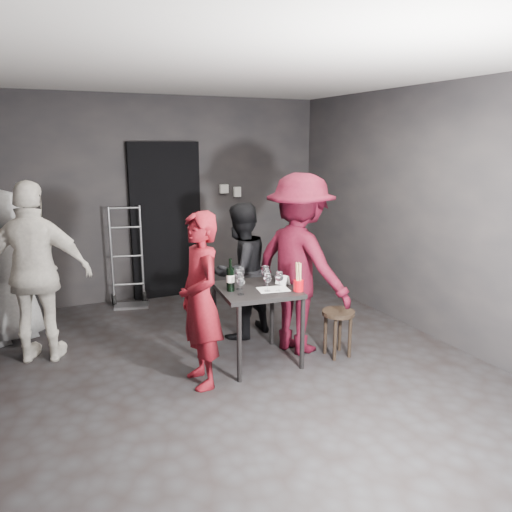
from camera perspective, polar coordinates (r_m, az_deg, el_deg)
name	(u,v)px	position (r m, az deg, el deg)	size (l,w,h in m)	color
floor	(235,364)	(4.94, -2.44, -12.25)	(4.50, 5.00, 0.02)	black
ceiling	(232,69)	(4.51, -2.79, 20.54)	(4.50, 5.00, 0.02)	silver
wall_back	(164,198)	(6.89, -10.48, 6.49)	(4.50, 0.04, 2.70)	black
wall_front	(436,309)	(2.47, 19.91, -5.71)	(4.50, 0.04, 2.70)	black
wall_right	(425,212)	(5.76, 18.71, 4.76)	(0.04, 5.00, 2.70)	black
doorway	(166,221)	(6.88, -10.26, 3.96)	(0.95, 0.10, 2.10)	black
wallbox_upper	(224,189)	(7.09, -3.69, 7.67)	(0.12, 0.06, 0.12)	#B7B7B2
wallbox_lower	(237,192)	(7.17, -2.18, 7.34)	(0.10, 0.06, 0.14)	#B7B7B2
hand_truck	(129,288)	(6.74, -14.27, -3.57)	(0.43, 0.36, 1.30)	#B2B2B7
tasting_table	(257,298)	(4.76, 0.12, -4.79)	(0.72, 0.72, 0.75)	black
stool	(338,321)	(5.05, 9.36, -7.31)	(0.32, 0.32, 0.47)	black
server_red	(200,298)	(4.32, -6.40, -4.80)	(0.58, 0.38, 1.58)	maroon
woman_black	(241,272)	(5.40, -1.78, -1.85)	(0.70, 0.39, 1.45)	black
man_maroon	(300,246)	(4.96, 5.09, 1.12)	(1.41, 0.65, 2.18)	#440917
bystander_cream	(35,257)	(5.17, -23.95, -0.15)	(1.21, 0.58, 2.06)	white
bystander_grey	(7,260)	(5.84, -26.60, -0.46)	(0.87, 0.47, 1.77)	gray
tasting_mat	(273,289)	(4.68, 1.97, -3.82)	(0.29, 0.19, 0.00)	white
wine_glass_a	(241,284)	(4.51, -1.74, -3.27)	(0.07, 0.07, 0.19)	white
wine_glass_b	(239,279)	(4.66, -1.92, -2.59)	(0.08, 0.08, 0.21)	white
wine_glass_c	(241,274)	(4.85, -1.70, -2.12)	(0.07, 0.07, 0.18)	white
wine_glass_d	(267,281)	(4.59, 1.32, -2.90)	(0.07, 0.07, 0.20)	white
wine_glass_e	(279,280)	(4.61, 2.67, -2.79)	(0.08, 0.08, 0.21)	white
wine_glass_f	(266,275)	(4.77, 1.13, -2.19)	(0.08, 0.08, 0.22)	white
wine_bottle	(230,279)	(4.62, -2.94, -2.59)	(0.07, 0.07, 0.31)	black
breadstick_cup	(299,277)	(4.62, 4.88, -2.45)	(0.09, 0.09, 0.29)	#BE040E
reserved_card	(282,280)	(4.83, 2.94, -2.74)	(0.08, 0.13, 0.10)	white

